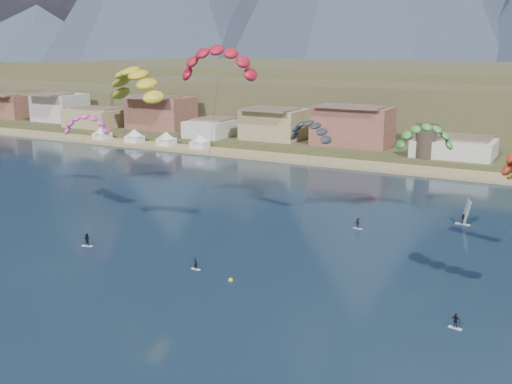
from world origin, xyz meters
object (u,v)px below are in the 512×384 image
(windsurfer, at_px, (464,217))
(buoy, at_px, (231,280))
(kitesurfer_red, at_px, (218,57))
(kitesurfer_green, at_px, (425,133))
(watchtower, at_px, (426,141))
(kitesurfer_yellow, at_px, (136,79))

(windsurfer, relative_size, buoy, 6.89)
(windsurfer, xyz_separation_m, buoy, (-22.39, -41.15, -1.28))
(kitesurfer_red, xyz_separation_m, kitesurfer_green, (22.64, 32.02, -13.38))
(watchtower, bearing_deg, kitesurfer_yellow, -113.56)
(windsurfer, bearing_deg, buoy, -118.55)
(watchtower, height_order, kitesurfer_red, kitesurfer_red)
(windsurfer, bearing_deg, kitesurfer_green, 164.45)
(kitesurfer_green, relative_size, windsurfer, 4.64)
(kitesurfer_red, xyz_separation_m, windsurfer, (30.78, 29.75, -27.00))
(kitesurfer_yellow, bearing_deg, windsurfer, 25.39)
(windsurfer, bearing_deg, watchtower, 110.25)
(kitesurfer_yellow, bearing_deg, kitesurfer_red, -16.30)
(kitesurfer_red, height_order, kitesurfer_yellow, kitesurfer_red)
(kitesurfer_red, height_order, kitesurfer_green, kitesurfer_red)
(kitesurfer_yellow, height_order, windsurfer, kitesurfer_yellow)
(kitesurfer_yellow, distance_m, windsurfer, 60.53)
(watchtower, relative_size, buoy, 13.55)
(watchtower, height_order, kitesurfer_yellow, kitesurfer_yellow)
(watchtower, relative_size, kitesurfer_yellow, 0.29)
(windsurfer, bearing_deg, kitesurfer_yellow, -154.61)
(kitesurfer_red, distance_m, windsurfer, 50.61)
(kitesurfer_red, bearing_deg, buoy, -53.63)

